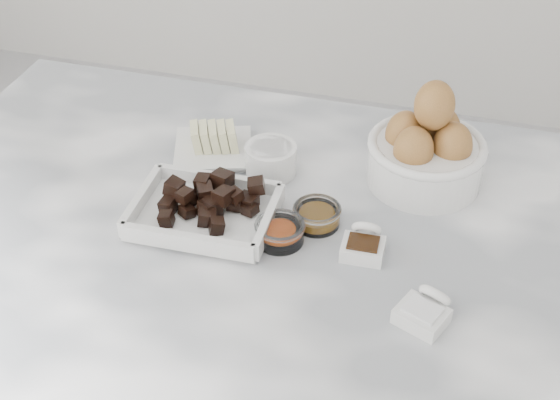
# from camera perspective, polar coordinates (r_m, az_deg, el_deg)

# --- Properties ---
(marble_slab) EXTENTS (1.20, 0.80, 0.04)m
(marble_slab) POSITION_cam_1_polar(r_m,az_deg,el_deg) (1.18, -1.33, -2.99)
(marble_slab) COLOR white
(marble_slab) RESTS_ON cabinet
(chocolate_dish) EXTENTS (0.22, 0.17, 0.06)m
(chocolate_dish) POSITION_cam_1_polar(r_m,az_deg,el_deg) (1.18, -5.59, -0.62)
(chocolate_dish) COLOR white
(chocolate_dish) RESTS_ON marble_slab
(butter_plate) EXTENTS (0.16, 0.16, 0.05)m
(butter_plate) POSITION_cam_1_polar(r_m,az_deg,el_deg) (1.33, -5.03, 4.13)
(butter_plate) COLOR white
(butter_plate) RESTS_ON marble_slab
(sugar_ramekin) EXTENTS (0.08, 0.08, 0.05)m
(sugar_ramekin) POSITION_cam_1_polar(r_m,az_deg,el_deg) (1.27, -0.67, 3.07)
(sugar_ramekin) COLOR white
(sugar_ramekin) RESTS_ON marble_slab
(egg_bowl) EXTENTS (0.19, 0.19, 0.18)m
(egg_bowl) POSITION_cam_1_polar(r_m,az_deg,el_deg) (1.26, 10.68, 3.58)
(egg_bowl) COLOR white
(egg_bowl) RESTS_ON marble_slab
(honey_bowl) EXTENTS (0.07, 0.07, 0.03)m
(honey_bowl) POSITION_cam_1_polar(r_m,az_deg,el_deg) (1.17, 2.71, -1.12)
(honey_bowl) COLOR white
(honey_bowl) RESTS_ON marble_slab
(zest_bowl) EXTENTS (0.08, 0.08, 0.03)m
(zest_bowl) POSITION_cam_1_polar(r_m,az_deg,el_deg) (1.14, -0.01, -2.30)
(zest_bowl) COLOR white
(zest_bowl) RESTS_ON marble_slab
(vanilla_spoon) EXTENTS (0.06, 0.08, 0.05)m
(vanilla_spoon) POSITION_cam_1_polar(r_m,az_deg,el_deg) (1.13, 6.14, -3.20)
(vanilla_spoon) COLOR white
(vanilla_spoon) RESTS_ON marble_slab
(salt_spoon) EXTENTS (0.08, 0.09, 0.05)m
(salt_spoon) POSITION_cam_1_polar(r_m,az_deg,el_deg) (1.04, 10.56, -7.95)
(salt_spoon) COLOR white
(salt_spoon) RESTS_ON marble_slab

